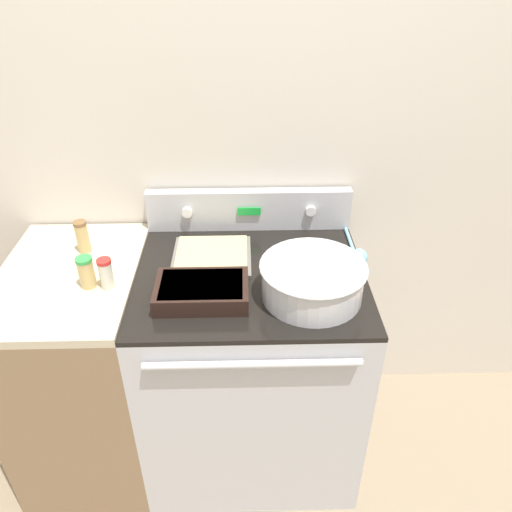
# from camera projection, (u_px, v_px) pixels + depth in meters

# --- Properties ---
(ground_plane) EXTENTS (12.00, 12.00, 0.00)m
(ground_plane) POSITION_uv_depth(u_px,v_px,m) (253.00, 512.00, 1.96)
(ground_plane) COLOR gray
(kitchen_wall) EXTENTS (8.00, 0.05, 2.50)m
(kitchen_wall) POSITION_uv_depth(u_px,v_px,m) (248.00, 140.00, 1.89)
(kitchen_wall) COLOR beige
(kitchen_wall) RESTS_ON ground_plane
(stove_range) EXTENTS (0.81, 0.73, 0.90)m
(stove_range) POSITION_uv_depth(u_px,v_px,m) (251.00, 365.00, 2.01)
(stove_range) COLOR #BCBCC1
(stove_range) RESTS_ON ground_plane
(control_panel) EXTENTS (0.81, 0.07, 0.17)m
(control_panel) POSITION_uv_depth(u_px,v_px,m) (249.00, 209.00, 1.98)
(control_panel) COLOR #BCBCC1
(control_panel) RESTS_ON stove_range
(side_counter) EXTENTS (0.48, 0.70, 0.92)m
(side_counter) POSITION_uv_depth(u_px,v_px,m) (90.00, 367.00, 1.99)
(side_counter) COLOR #896B4C
(side_counter) RESTS_ON ground_plane
(mixing_bowl) EXTENTS (0.35, 0.35, 0.12)m
(mixing_bowl) POSITION_uv_depth(u_px,v_px,m) (313.00, 278.00, 1.61)
(mixing_bowl) COLOR silver
(mixing_bowl) RESTS_ON stove_range
(casserole_dish) EXTENTS (0.30, 0.19, 0.06)m
(casserole_dish) POSITION_uv_depth(u_px,v_px,m) (202.00, 290.00, 1.62)
(casserole_dish) COLOR black
(casserole_dish) RESTS_ON stove_range
(baking_tray) EXTENTS (0.29, 0.27, 0.02)m
(baking_tray) POSITION_uv_depth(u_px,v_px,m) (212.00, 255.00, 1.83)
(baking_tray) COLOR slate
(baking_tray) RESTS_ON stove_range
(ladle) EXTENTS (0.06, 0.29, 0.06)m
(ladle) POSITION_uv_depth(u_px,v_px,m) (358.00, 255.00, 1.80)
(ladle) COLOR #7AB2C6
(ladle) RESTS_ON stove_range
(spice_jar_red_cap) EXTENTS (0.05, 0.05, 0.11)m
(spice_jar_red_cap) POSITION_uv_depth(u_px,v_px,m) (106.00, 273.00, 1.64)
(spice_jar_red_cap) COLOR beige
(spice_jar_red_cap) RESTS_ON side_counter
(spice_jar_green_cap) EXTENTS (0.05, 0.05, 0.11)m
(spice_jar_green_cap) POSITION_uv_depth(u_px,v_px,m) (86.00, 272.00, 1.64)
(spice_jar_green_cap) COLOR tan
(spice_jar_green_cap) RESTS_ON side_counter
(spice_jar_brown_cap) EXTENTS (0.05, 0.05, 0.13)m
(spice_jar_brown_cap) POSITION_uv_depth(u_px,v_px,m) (82.00, 237.00, 1.82)
(spice_jar_brown_cap) COLOR tan
(spice_jar_brown_cap) RESTS_ON side_counter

